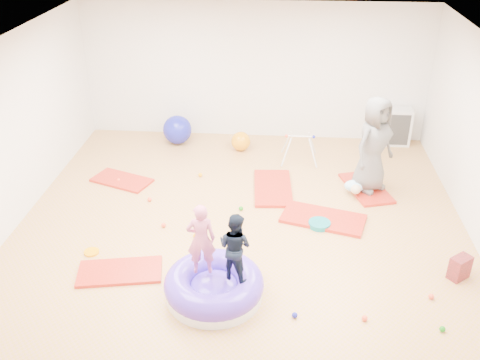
{
  "coord_description": "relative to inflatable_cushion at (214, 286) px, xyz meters",
  "views": [
    {
      "loc": [
        0.56,
        -6.55,
        4.64
      ],
      "look_at": [
        0.0,
        0.3,
        0.9
      ],
      "focal_mm": 40.0,
      "sensor_mm": 36.0,
      "label": 1
    }
  ],
  "objects": [
    {
      "name": "room",
      "position": [
        0.21,
        1.22,
        1.24
      ],
      "size": [
        7.01,
        8.01,
        2.81
      ],
      "color": "tan",
      "rests_on": "ground"
    },
    {
      "name": "gym_mat_front_left",
      "position": [
        -1.35,
        0.36,
        -0.13
      ],
      "size": [
        1.22,
        0.77,
        0.05
      ],
      "primitive_type": "cube",
      "rotation": [
        0.0,
        0.0,
        0.19
      ],
      "color": "red",
      "rests_on": "ground"
    },
    {
      "name": "gym_mat_mid_left",
      "position": [
        -2.05,
        2.94,
        -0.14
      ],
      "size": [
        1.18,
        0.87,
        0.04
      ],
      "primitive_type": "cube",
      "rotation": [
        0.0,
        0.0,
        -0.37
      ],
      "color": "red",
      "rests_on": "ground"
    },
    {
      "name": "gym_mat_center_back",
      "position": [
        0.68,
        2.87,
        -0.13
      ],
      "size": [
        0.72,
        1.32,
        0.05
      ],
      "primitive_type": "cube",
      "rotation": [
        0.0,
        0.0,
        1.63
      ],
      "color": "red",
      "rests_on": "ground"
    },
    {
      "name": "gym_mat_right",
      "position": [
        1.51,
        1.94,
        -0.13
      ],
      "size": [
        1.43,
        0.98,
        0.05
      ],
      "primitive_type": "cube",
      "rotation": [
        0.0,
        0.0,
        -0.28
      ],
      "color": "red",
      "rests_on": "ground"
    },
    {
      "name": "gym_mat_rear_right",
      "position": [
        2.32,
        3.0,
        -0.13
      ],
      "size": [
        0.9,
        1.28,
        0.05
      ],
      "primitive_type": "cube",
      "rotation": [
        0.0,
        0.0,
        1.87
      ],
      "color": "red",
      "rests_on": "ground"
    },
    {
      "name": "inflatable_cushion",
      "position": [
        0.0,
        0.0,
        0.0
      ],
      "size": [
        1.29,
        1.29,
        0.41
      ],
      "rotation": [
        0.0,
        0.0,
        -0.29
      ],
      "color": "white",
      "rests_on": "ground"
    },
    {
      "name": "child_pink",
      "position": [
        -0.16,
        0.09,
        0.71
      ],
      "size": [
        0.39,
        0.29,
        1.0
      ],
      "primitive_type": "imported",
      "rotation": [
        0.0,
        0.0,
        3.28
      ],
      "color": "#CB5E84",
      "rests_on": "inflatable_cushion"
    },
    {
      "name": "child_navy",
      "position": [
        0.27,
        0.01,
        0.68
      ],
      "size": [
        0.56,
        0.52,
        0.92
      ],
      "primitive_type": "imported",
      "rotation": [
        0.0,
        0.0,
        2.66
      ],
      "color": "black",
      "rests_on": "inflatable_cushion"
    },
    {
      "name": "adult_caregiver",
      "position": [
        2.34,
        2.97,
        0.73
      ],
      "size": [
        0.96,
        0.94,
        1.67
      ],
      "primitive_type": "imported",
      "rotation": [
        0.0,
        0.0,
        0.74
      ],
      "color": "#5B5B5B",
      "rests_on": "gym_mat_rear_right"
    },
    {
      "name": "infant",
      "position": [
        2.09,
        2.8,
        -0.0
      ],
      "size": [
        0.36,
        0.36,
        0.21
      ],
      "color": "#9DD7F8",
      "rests_on": "gym_mat_rear_right"
    },
    {
      "name": "ball_pit_balls",
      "position": [
        0.31,
        1.25,
        -0.12
      ],
      "size": [
        4.97,
        3.72,
        0.07
      ],
      "color": "#F34B2E",
      "rests_on": "ground"
    },
    {
      "name": "exercise_ball_blue",
      "position": [
        -1.34,
        4.68,
        0.14
      ],
      "size": [
        0.59,
        0.59,
        0.59
      ],
      "primitive_type": "sphere",
      "color": "#181BA0",
      "rests_on": "ground"
    },
    {
      "name": "exercise_ball_orange",
      "position": [
        -0.01,
        4.44,
        0.04
      ],
      "size": [
        0.39,
        0.39,
        0.39
      ],
      "primitive_type": "sphere",
      "color": "orange",
      "rests_on": "ground"
    },
    {
      "name": "infant_play_gym",
      "position": [
        1.15,
        4.04,
        0.2
      ],
      "size": [
        0.7,
        0.66,
        0.53
      ],
      "rotation": [
        0.0,
        0.0,
        -0.07
      ],
      "color": "silver",
      "rests_on": "ground"
    },
    {
      "name": "cube_shelf",
      "position": [
        3.04,
        5.01,
        0.22
      ],
      "size": [
        0.76,
        0.37,
        0.76
      ],
      "color": "silver",
      "rests_on": "ground"
    },
    {
      "name": "balance_disc",
      "position": [
        1.44,
        1.75,
        -0.12
      ],
      "size": [
        0.35,
        0.35,
        0.08
      ],
      "primitive_type": "cylinder",
      "color": "#0F7178",
      "rests_on": "ground"
    },
    {
      "name": "backpack",
      "position": [
        3.26,
        0.64,
        0.01
      ],
      "size": [
        0.34,
        0.32,
        0.33
      ],
      "primitive_type": "cube",
      "rotation": [
        0.0,
        0.0,
        0.67
      ],
      "color": "#AF2328",
      "rests_on": "ground"
    },
    {
      "name": "yellow_toy",
      "position": [
        -1.89,
        0.78,
        -0.14
      ],
      "size": [
        0.22,
        0.22,
        0.03
      ],
      "primitive_type": "cylinder",
      "color": "#E79700",
      "rests_on": "ground"
    }
  ]
}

